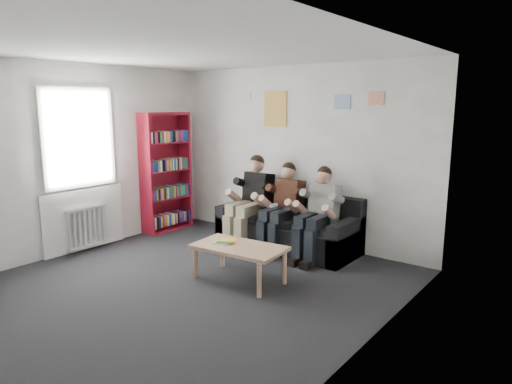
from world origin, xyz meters
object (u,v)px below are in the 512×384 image
(sofa, at_px, (289,229))
(person_middle, at_px, (281,208))
(person_left, at_px, (249,201))
(coffee_table, at_px, (239,250))
(bookshelf, at_px, (167,172))
(person_right, at_px, (317,214))

(sofa, height_order, person_middle, person_middle)
(sofa, relative_size, person_middle, 1.63)
(sofa, bearing_deg, person_left, -161.26)
(person_left, bearing_deg, person_middle, 3.04)
(person_left, bearing_deg, coffee_table, -53.52)
(sofa, bearing_deg, coffee_table, -80.12)
(bookshelf, distance_m, person_right, 2.83)
(sofa, height_order, coffee_table, sofa)
(sofa, relative_size, coffee_table, 1.91)
(person_left, distance_m, person_middle, 0.59)
(person_right, bearing_deg, person_middle, 178.87)
(person_middle, distance_m, person_right, 0.59)
(person_left, xyz_separation_m, person_middle, (0.59, 0.00, -0.03))
(bookshelf, distance_m, person_middle, 2.25)
(coffee_table, relative_size, person_middle, 0.85)
(sofa, distance_m, person_left, 0.73)
(sofa, relative_size, person_left, 1.55)
(bookshelf, height_order, person_middle, bookshelf)
(person_middle, bearing_deg, coffee_table, -75.59)
(person_middle, height_order, person_right, person_middle)
(sofa, height_order, person_right, person_right)
(coffee_table, relative_size, person_left, 0.81)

